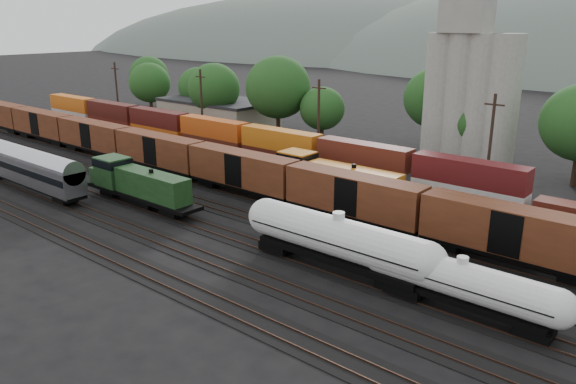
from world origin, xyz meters
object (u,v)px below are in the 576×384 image
Objects in this scene: passenger_coach at (26,165)px; orange_locomotive at (330,178)px; green_locomotive at (136,183)px; tank_car_a at (338,239)px; grain_silo at (470,84)px.

passenger_coach reaches higher than orange_locomotive.
green_locomotive is 21.52m from orange_locomotive.
passenger_coach is at bearing -173.18° from tank_car_a.
orange_locomotive is (15.43, 15.00, 0.10)m from green_locomotive.
grain_silo is at bearing 52.89° from passenger_coach.
tank_car_a is 0.84× the size of passenger_coach.
passenger_coach is at bearing -127.11° from grain_silo.
grain_silo reaches higher than green_locomotive.
orange_locomotive is 0.65× the size of grain_silo.
tank_car_a is 42.43m from grain_silo.
tank_car_a reaches higher than green_locomotive.
grain_silo is at bearing 63.92° from green_locomotive.
passenger_coach is 58.26m from grain_silo.
tank_car_a reaches higher than orange_locomotive.
grain_silo reaches higher than orange_locomotive.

